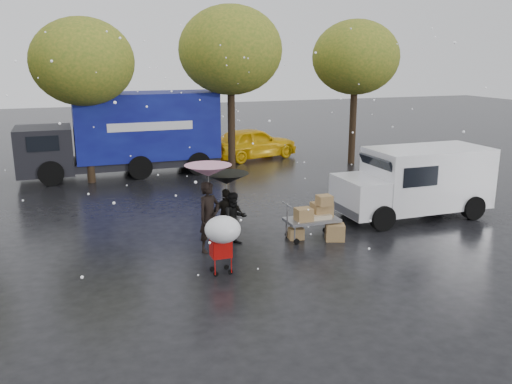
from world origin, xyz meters
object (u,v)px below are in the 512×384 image
object	(u,v)px
person_pink	(209,217)
white_van	(417,181)
vendor_cart	(315,214)
person_black	(227,217)
blue_truck	(127,134)
shopping_cart	(222,233)
yellow_taxi	(252,143)

from	to	relation	value
person_pink	white_van	bearing A→B (deg)	-21.40
vendor_cart	person_black	bearing A→B (deg)	171.29
person_black	blue_truck	xyz separation A→B (m)	(-1.45, 10.07, 0.98)
shopping_cart	white_van	size ratio (longest dim) A/B	0.30
person_pink	white_van	distance (m)	7.15
person_black	yellow_taxi	bearing A→B (deg)	-104.53
person_black	vendor_cart	size ratio (longest dim) A/B	1.02
person_pink	white_van	world-z (taller)	white_van
shopping_cart	person_pink	bearing A→B (deg)	85.57
person_pink	shopping_cart	bearing A→B (deg)	-123.34
blue_truck	yellow_taxi	size ratio (longest dim) A/B	1.80
person_black	blue_truck	size ratio (longest dim) A/B	0.19
shopping_cart	white_van	xyz separation A→B (m)	(7.21, 2.63, 0.10)
white_van	person_black	bearing A→B (deg)	-175.31
vendor_cart	shopping_cart	size ratio (longest dim) A/B	1.04
white_van	blue_truck	bearing A→B (deg)	129.75
vendor_cart	shopping_cart	distance (m)	3.64
vendor_cart	yellow_taxi	world-z (taller)	yellow_taxi
person_pink	shopping_cart	xyz separation A→B (m)	(-0.13, -1.69, 0.12)
person_pink	yellow_taxi	world-z (taller)	person_pink
shopping_cart	white_van	distance (m)	7.68
person_pink	shopping_cart	distance (m)	1.70
shopping_cart	vendor_cart	bearing A→B (deg)	28.27
person_pink	person_black	xyz separation A→B (m)	(0.60, 0.40, -0.16)
blue_truck	shopping_cart	bearing A→B (deg)	-86.63
person_black	vendor_cart	bearing A→B (deg)	179.19
person_pink	vendor_cart	xyz separation A→B (m)	(3.06, 0.03, -0.22)
person_pink	person_black	world-z (taller)	person_pink
white_van	blue_truck	distance (m)	12.42
shopping_cart	blue_truck	world-z (taller)	blue_truck
vendor_cart	yellow_taxi	size ratio (longest dim) A/B	0.33
blue_truck	yellow_taxi	xyz separation A→B (m)	(6.28, 1.64, -0.97)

